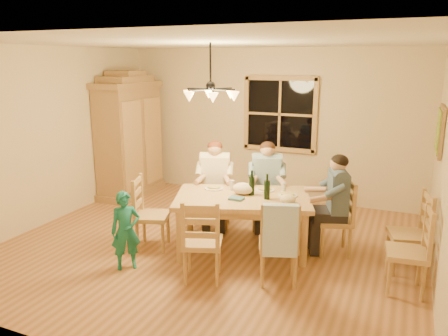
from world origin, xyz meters
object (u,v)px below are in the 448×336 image
at_px(chair_end_right, 334,231).
at_px(chair_spare_front, 405,266).
at_px(armoire, 130,139).
at_px(chair_near_left, 203,254).
at_px(chair_far_left, 215,208).
at_px(wine_bottle_b, 267,187).
at_px(chandelier, 211,93).
at_px(wine_bottle_a, 252,183).
at_px(dining_table, 242,203).
at_px(chair_near_right, 278,257).
at_px(chair_spare_back, 406,247).
at_px(chair_far_right, 266,209).
at_px(child, 126,231).
at_px(adult_plaid_man, 267,175).
at_px(adult_woman, 215,174).
at_px(adult_slate_man, 337,192).
at_px(chair_end_left, 153,226).

bearing_deg(chair_end_right, chair_spare_front, -147.49).
xyz_separation_m(armoire, chair_near_left, (2.71, -2.46, -0.75)).
xyz_separation_m(chair_far_left, chair_spare_front, (2.71, -0.92, 0.00)).
distance_m(chair_near_left, wine_bottle_b, 1.21).
relative_size(chandelier, chair_end_right, 0.78).
relative_size(wine_bottle_a, chair_spare_front, 0.33).
distance_m(dining_table, wine_bottle_a, 0.30).
bearing_deg(dining_table, chandelier, -173.21).
bearing_deg(wine_bottle_b, chair_near_right, -60.88).
bearing_deg(chair_spare_back, chair_far_right, 57.10).
bearing_deg(chair_near_left, armoire, 118.27).
xyz_separation_m(chandelier, child, (-0.68, -0.99, -1.59)).
relative_size(chair_near_right, chair_spare_front, 1.00).
bearing_deg(adult_plaid_man, adult_woman, 0.00).
relative_size(adult_plaid_man, chair_spare_front, 0.88).
xyz_separation_m(chandelier, chair_spare_front, (2.45, -0.24, -1.77)).
bearing_deg(adult_slate_man, chair_far_left, 63.43).
xyz_separation_m(chandelier, chair_far_right, (0.47, 0.94, -1.77)).
xyz_separation_m(adult_slate_man, wine_bottle_b, (-0.81, -0.40, 0.08)).
bearing_deg(chair_far_left, adult_slate_man, 153.43).
bearing_deg(chair_far_right, wine_bottle_a, 73.80).
bearing_deg(dining_table, adult_slate_man, 19.46).
xyz_separation_m(dining_table, chair_near_left, (-0.14, -0.92, -0.35)).
xyz_separation_m(wine_bottle_a, wine_bottle_b, (0.24, -0.09, 0.00)).
xyz_separation_m(child, chair_spare_back, (3.13, 1.29, -0.18)).
distance_m(dining_table, chair_far_left, 0.99).
height_order(armoire, chair_far_right, armoire).
relative_size(adult_plaid_man, wine_bottle_b, 2.65).
bearing_deg(dining_table, chair_far_right, 87.08).
bearing_deg(chair_far_left, armoire, -42.43).
bearing_deg(adult_woman, wine_bottle_a, 126.03).
bearing_deg(chair_end_left, chair_far_right, 117.98).
height_order(chair_far_left, child, chair_far_left).
xyz_separation_m(chair_near_left, chair_end_left, (-1.00, 0.52, 0.00)).
height_order(dining_table, chair_end_left, chair_end_left).
distance_m(adult_woman, chair_spare_front, 2.91).
distance_m(chair_end_left, child, 0.67).
height_order(chair_near_left, chair_spare_back, same).
bearing_deg(chair_spare_front, armoire, 62.57).
bearing_deg(wine_bottle_a, chair_end_right, 16.22).
distance_m(dining_table, adult_plaid_man, 0.91).
height_order(chair_far_right, adult_woman, adult_woman).
relative_size(dining_table, chair_end_right, 2.01).
relative_size(chair_near_left, chair_spare_front, 1.00).
relative_size(dining_table, wine_bottle_b, 6.04).
bearing_deg(chair_spare_front, wine_bottle_a, 71.88).
relative_size(armoire, chair_far_right, 2.32).
bearing_deg(chair_far_right, adult_plaid_man, -100.00).
height_order(chandelier, chair_spare_back, chandelier).
height_order(adult_plaid_man, wine_bottle_a, adult_plaid_man).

